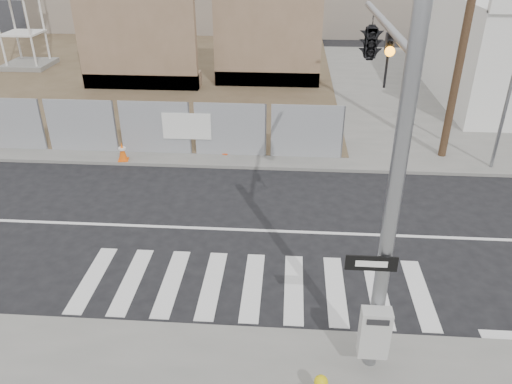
{
  "coord_description": "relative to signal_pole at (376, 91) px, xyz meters",
  "views": [
    {
      "loc": [
        0.76,
        -12.05,
        7.78
      ],
      "look_at": [
        -0.08,
        -0.27,
        1.4
      ],
      "focal_mm": 35.0,
      "sensor_mm": 36.0,
      "label": 1
    }
  ],
  "objects": [
    {
      "name": "concrete_wall_right",
      "position": [
        -2.99,
        16.13,
        -1.4
      ],
      "size": [
        5.5,
        1.3,
        8.0
      ],
      "color": "brown",
      "rests_on": "sidewalk_far"
    },
    {
      "name": "chain_link_fence",
      "position": [
        -12.49,
        7.05,
        -3.66
      ],
      "size": [
        24.6,
        0.04,
        2.0
      ],
      "primitive_type": "cube",
      "color": "gray",
      "rests_on": "sidewalk_far"
    },
    {
      "name": "traffic_cone_c",
      "position": [
        -7.77,
        6.27,
        -4.32
      ],
      "size": [
        0.42,
        0.42,
        0.71
      ],
      "rotation": [
        0.0,
        0.0,
        0.18
      ],
      "color": "#F45B0C",
      "rests_on": "sidewalk_far"
    },
    {
      "name": "signal_pole",
      "position": [
        0.0,
        0.0,
        0.0
      ],
      "size": [
        0.96,
        5.87,
        7.0
      ],
      "color": "gray",
      "rests_on": "sidewalk_near"
    },
    {
      "name": "ground",
      "position": [
        -2.49,
        2.05,
        -4.78
      ],
      "size": [
        100.0,
        100.0,
        0.0
      ],
      "primitive_type": "plane",
      "color": "black",
      "rests_on": "ground"
    },
    {
      "name": "utility_pole_right",
      "position": [
        4.01,
        7.55,
        0.42
      ],
      "size": [
        1.6,
        0.28,
        10.0
      ],
      "color": "#443020",
      "rests_on": "sidewalk_far"
    },
    {
      "name": "traffic_cone_d",
      "position": [
        -4.15,
        7.2,
        -4.29
      ],
      "size": [
        0.51,
        0.51,
        0.76
      ],
      "rotation": [
        0.0,
        0.0,
        -0.39
      ],
      "color": "#E8440C",
      "rests_on": "sidewalk_far"
    },
    {
      "name": "sidewalk_far",
      "position": [
        -2.49,
        16.05,
        -4.72
      ],
      "size": [
        50.0,
        20.0,
        0.12
      ],
      "primitive_type": "cube",
      "color": "slate",
      "rests_on": "ground"
    },
    {
      "name": "concrete_wall_left",
      "position": [
        -9.49,
        15.13,
        -1.4
      ],
      "size": [
        6.0,
        1.3,
        8.0
      ],
      "color": "brown",
      "rests_on": "sidewalk_far"
    }
  ]
}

